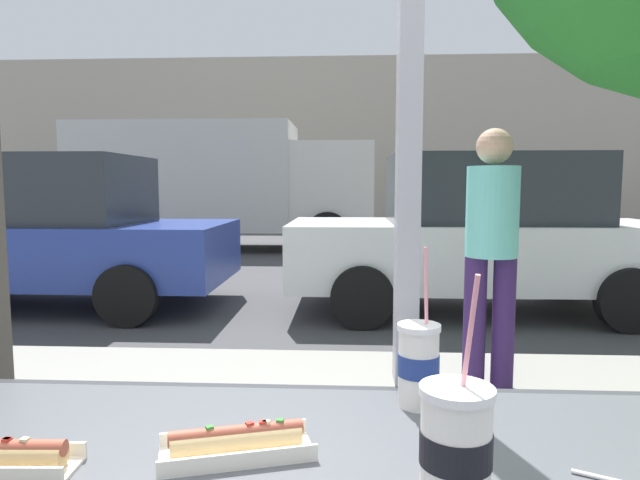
# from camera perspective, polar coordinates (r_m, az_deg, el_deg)

# --- Properties ---
(ground_plane) EXTENTS (60.00, 60.00, 0.00)m
(ground_plane) POSITION_cam_1_polar(r_m,az_deg,el_deg) (9.24, 3.82, -3.21)
(ground_plane) COLOR #424244
(sidewalk_strip) EXTENTS (16.00, 2.80, 0.15)m
(sidewalk_strip) POSITION_cam_1_polar(r_m,az_deg,el_deg) (3.05, 5.51, -20.70)
(sidewalk_strip) COLOR gray
(sidewalk_strip) RESTS_ON ground
(window_wall) EXTENTS (2.77, 0.20, 2.90)m
(window_wall) POSITION_cam_1_polar(r_m,az_deg,el_deg) (1.27, 9.45, 21.62)
(window_wall) COLOR #423D38
(window_wall) RESTS_ON ground
(building_facade_far) EXTENTS (28.00, 1.20, 5.75)m
(building_facade_far) POSITION_cam_1_polar(r_m,az_deg,el_deg) (19.32, 3.48, 9.98)
(building_facade_far) COLOR #A89E8E
(building_facade_far) RESTS_ON ground
(soda_cup_left) EXTENTS (0.09, 0.09, 0.32)m
(soda_cup_left) POSITION_cam_1_polar(r_m,az_deg,el_deg) (1.13, 10.26, -12.60)
(soda_cup_left) COLOR silver
(soda_cup_left) RESTS_ON window_counter
(soda_cup_right) EXTENTS (0.10, 0.10, 0.33)m
(soda_cup_right) POSITION_cam_1_polar(r_m,az_deg,el_deg) (0.81, 14.02, -20.23)
(soda_cup_right) COLOR white
(soda_cup_right) RESTS_ON window_counter
(hotdog_tray_near) EXTENTS (0.27, 0.17, 0.05)m
(hotdog_tray_near) POSITION_cam_1_polar(r_m,az_deg,el_deg) (0.96, -8.67, -20.16)
(hotdog_tray_near) COLOR silver
(hotdog_tray_near) RESTS_ON window_counter
(parked_car_blue) EXTENTS (4.26, 1.97, 1.78)m
(parked_car_blue) POSITION_cam_1_polar(r_m,az_deg,el_deg) (7.19, -26.78, 0.78)
(parked_car_blue) COLOR #283D93
(parked_car_blue) RESTS_ON ground
(parked_car_white) EXTENTS (4.20, 1.89, 1.77)m
(parked_car_white) POSITION_cam_1_polar(r_m,az_deg,el_deg) (6.41, 16.35, 0.62)
(parked_car_white) COLOR silver
(parked_car_white) RESTS_ON ground
(box_truck) EXTENTS (6.54, 2.44, 2.78)m
(box_truck) POSITION_cam_1_polar(r_m,az_deg,el_deg) (12.50, -10.30, 6.12)
(box_truck) COLOR beige
(box_truck) RESTS_ON ground
(pedestrian) EXTENTS (0.32, 0.32, 1.63)m
(pedestrian) POSITION_cam_1_polar(r_m,az_deg,el_deg) (3.55, 17.51, -0.17)
(pedestrian) COLOR #341E51
(pedestrian) RESTS_ON sidewalk_strip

